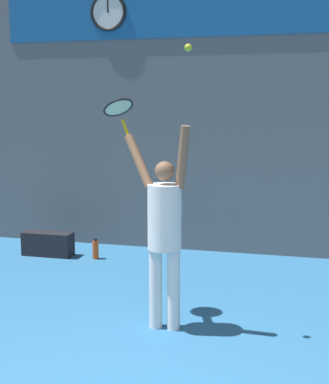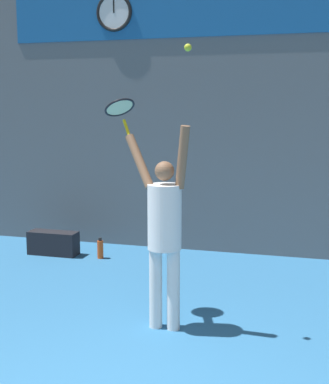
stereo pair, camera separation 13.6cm
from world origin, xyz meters
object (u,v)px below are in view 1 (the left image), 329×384
tennis_racket (119,109)px  tennis_ball (188,48)px  scoreboard_clock (108,12)px  water_bottle (96,249)px  tennis_player (164,227)px  equipment_bag (48,244)px

tennis_racket → tennis_ball: bearing=-27.5°
scoreboard_clock → water_bottle: scoreboard_clock is taller
scoreboard_clock → tennis_racket: (1.06, -2.62, -1.44)m
tennis_racket → water_bottle: (-1.02, 1.82, -2.05)m
scoreboard_clock → tennis_player: bearing=-61.1°
equipment_bag → tennis_ball: bearing=-40.7°
water_bottle → equipment_bag: size_ratio=0.41×
scoreboard_clock → equipment_bag: size_ratio=0.76×
scoreboard_clock → tennis_ball: size_ratio=8.38×
tennis_player → tennis_racket: 1.33m
tennis_ball → tennis_player: bearing=162.1°
tennis_racket → tennis_ball: tennis_ball is taller
scoreboard_clock → water_bottle: size_ratio=1.87×
tennis_racket → water_bottle: tennis_racket is taller
scoreboard_clock → tennis_racket: 3.18m
scoreboard_clock → tennis_ball: 3.69m
tennis_player → tennis_ball: size_ratio=29.73×
tennis_racket → water_bottle: bearing=119.3°
tennis_player → water_bottle: (-1.60, 2.16, -0.90)m
tennis_player → tennis_racket: bearing=148.8°
scoreboard_clock → equipment_bag: bearing=-132.0°
water_bottle → tennis_player: bearing=-53.6°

